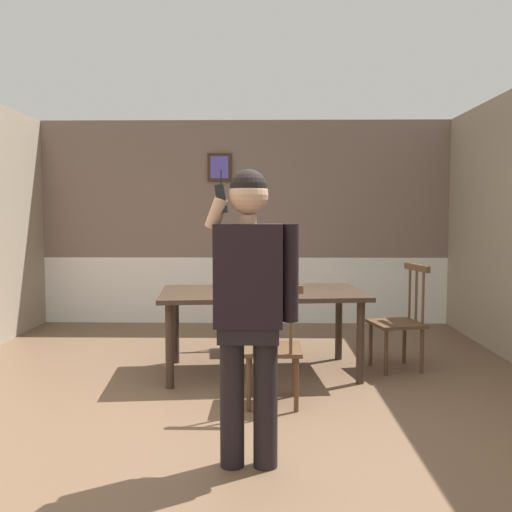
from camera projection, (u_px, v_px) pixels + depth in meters
The scene contains 7 objects.
ground_plane at pixel (225, 428), 3.80m from camera, with size 8.21×8.21×0.00m, color brown.
room_back_partition at pixel (245, 226), 7.43m from camera, with size 5.50×0.17×2.69m.
dining_table at pixel (262, 300), 5.09m from camera, with size 1.92×1.18×0.76m.
chair_near_window at pixel (272, 347), 4.22m from camera, with size 0.44×0.44×0.94m.
chair_by_doorway at pixel (254, 307), 5.99m from camera, with size 0.50×0.50×0.98m.
chair_at_table_head at pixel (400, 320), 5.21m from camera, with size 0.52×0.52×0.99m.
person_figure at pixel (250, 298), 3.15m from camera, with size 0.55×0.22×1.71m.
Camera 1 is at (0.27, -3.70, 1.46)m, focal length 39.02 mm.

